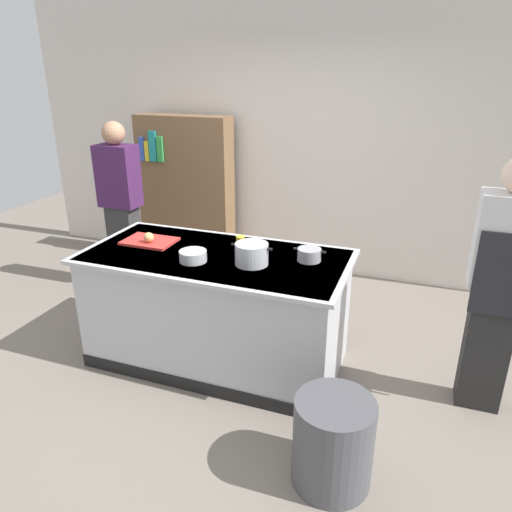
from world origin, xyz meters
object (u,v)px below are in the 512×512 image
object	(u,v)px
stock_pot	(252,254)
sauce_pan	(309,255)
person_guest	(121,205)
bookshelf	(186,191)
onion	(149,237)
juice_cup	(240,242)
trash_bin	(333,442)
mixing_bowl	(193,256)
person_chef	(499,284)

from	to	relation	value
stock_pot	sauce_pan	distance (m)	0.42
person_guest	bookshelf	world-z (taller)	person_guest
onion	stock_pot	xyz separation A→B (m)	(0.89, -0.09, 0.02)
onion	juice_cup	xyz separation A→B (m)	(0.70, 0.16, -0.01)
juice_cup	trash_bin	distance (m)	1.60
onion	trash_bin	distance (m)	2.03
onion	mixing_bowl	world-z (taller)	onion
trash_bin	bookshelf	xyz separation A→B (m)	(-2.30, 2.68, 0.59)
trash_bin	person_guest	distance (m)	3.16
mixing_bowl	trash_bin	bearing A→B (deg)	-31.03
bookshelf	onion	bearing A→B (deg)	-70.63
trash_bin	person_guest	world-z (taller)	person_guest
juice_cup	person_guest	xyz separation A→B (m)	(-1.57, 0.70, -0.04)
juice_cup	sauce_pan	bearing A→B (deg)	-5.61
sauce_pan	bookshelf	bearing A→B (deg)	138.40
onion	juice_cup	size ratio (longest dim) A/B	0.79
sauce_pan	trash_bin	world-z (taller)	sauce_pan
trash_bin	person_chef	xyz separation A→B (m)	(0.81, 1.02, 0.65)
juice_cup	trash_bin	world-z (taller)	juice_cup
onion	bookshelf	size ratio (longest dim) A/B	0.05
stock_pot	mixing_bowl	bearing A→B (deg)	-167.47
mixing_bowl	person_chef	world-z (taller)	person_chef
onion	trash_bin	xyz separation A→B (m)	(1.68, -0.91, -0.69)
sauce_pan	stock_pot	bearing A→B (deg)	-150.60
mixing_bowl	onion	bearing A→B (deg)	158.85
trash_bin	mixing_bowl	bearing A→B (deg)	148.97
sauce_pan	person_guest	bearing A→B (deg)	160.41
stock_pot	sauce_pan	bearing A→B (deg)	29.40
trash_bin	stock_pot	bearing A→B (deg)	134.02
person_chef	sauce_pan	bearing A→B (deg)	78.09
trash_bin	bookshelf	world-z (taller)	bookshelf
sauce_pan	person_chef	size ratio (longest dim) A/B	0.14
juice_cup	bookshelf	size ratio (longest dim) A/B	0.06
stock_pot	person_guest	bearing A→B (deg)	151.37
sauce_pan	bookshelf	world-z (taller)	bookshelf
stock_pot	bookshelf	xyz separation A→B (m)	(-1.52, 1.87, -0.12)
person_chef	mixing_bowl	bearing A→B (deg)	86.37
mixing_bowl	juice_cup	world-z (taller)	juice_cup
juice_cup	person_guest	bearing A→B (deg)	155.93
person_guest	juice_cup	bearing A→B (deg)	55.43
onion	person_chef	world-z (taller)	person_chef
trash_bin	person_guest	size ratio (longest dim) A/B	0.31
juice_cup	person_chef	xyz separation A→B (m)	(1.79, -0.05, -0.04)
stock_pot	person_guest	size ratio (longest dim) A/B	0.17
mixing_bowl	bookshelf	bearing A→B (deg)	119.34
onion	stock_pot	distance (m)	0.90
stock_pot	person_chef	bearing A→B (deg)	7.45
sauce_pan	juice_cup	world-z (taller)	juice_cup
onion	person_guest	world-z (taller)	person_guest
onion	sauce_pan	world-z (taller)	onion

